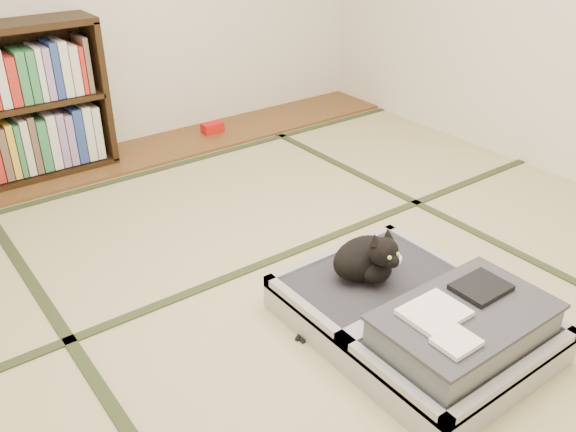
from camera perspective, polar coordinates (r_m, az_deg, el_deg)
floor at (r=2.70m, az=3.61°, el=-7.84°), size 4.50×4.50×0.00m
wood_strip at (r=4.22m, az=-14.10°, el=5.59°), size 4.00×0.50×0.02m
red_item at (r=4.48m, az=-7.08°, el=8.20°), size 0.15×0.09×0.07m
tatami_borders at (r=3.03m, az=-2.39°, el=-3.31°), size 4.00×4.50×0.01m
suitcase at (r=2.48m, az=12.24°, el=-9.40°), size 0.74×0.99×0.29m
cat at (r=2.55m, az=7.46°, el=-3.96°), size 0.33×0.33×0.27m
cable_coil at (r=2.73m, az=9.62°, el=-3.97°), size 0.10×0.10×0.02m
hanger at (r=2.59m, az=4.33°, el=-9.45°), size 0.42×0.19×0.01m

